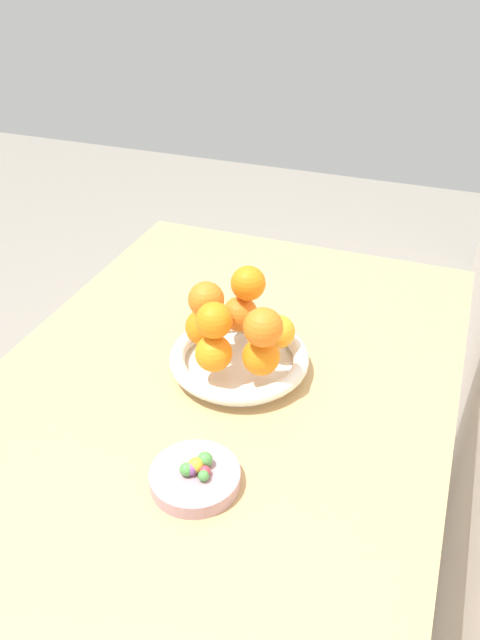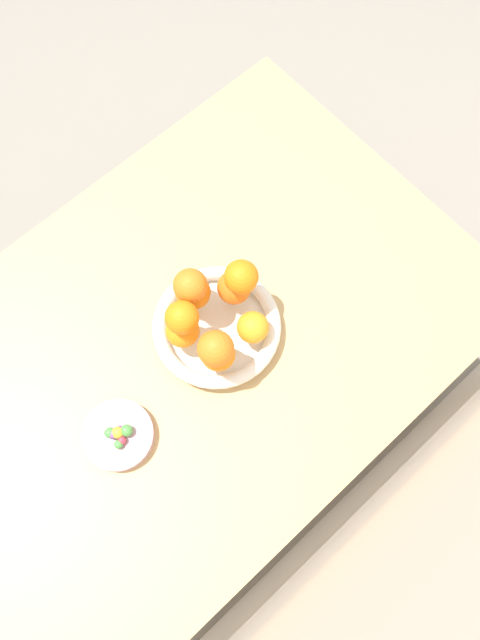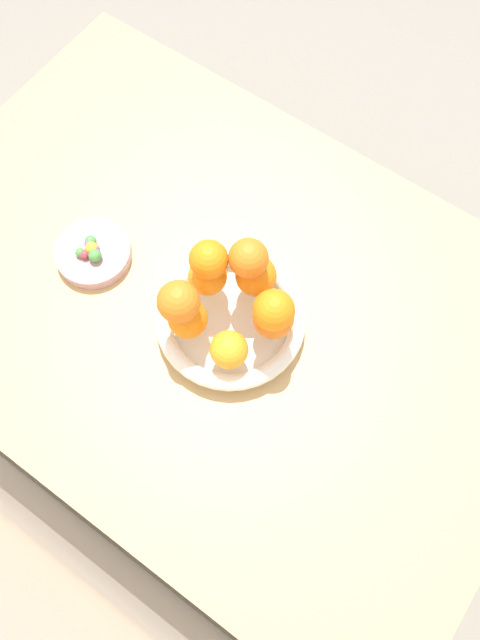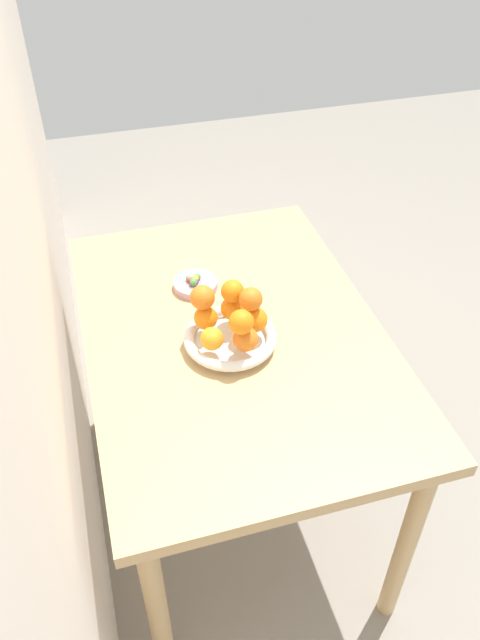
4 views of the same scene
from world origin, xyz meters
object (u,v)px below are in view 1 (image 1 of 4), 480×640
object	(u,v)px
dining_table	(217,425)
candy_ball_2	(197,463)
candy_ball_5	(205,460)
candy_ball_1	(205,471)
fruit_bowl	(239,360)
orange_4	(204,327)
orange_5	(248,283)
candy_ball_4	(191,469)
orange_2	(278,332)
orange_8	(206,299)
orange_1	(261,357)
candy_ball_6	(196,465)
orange_7	(263,327)
orange_3	(242,314)
candy_ball_0	(204,476)
orange_6	(214,322)
orange_0	(214,353)
candy_ball_3	(186,469)

from	to	relation	value
dining_table	candy_ball_2	size ratio (longest dim) A/B	66.79
candy_ball_2	candy_ball_5	xyz separation A→B (m)	(-0.01, 0.01, 0.00)
candy_ball_2	candy_ball_1	bearing A→B (deg)	62.19
fruit_bowl	dining_table	bearing A→B (deg)	-22.53
dining_table	orange_4	distance (m)	0.17
fruit_bowl	orange_5	world-z (taller)	orange_5
fruit_bowl	candy_ball_4	xyz separation A→B (m)	(0.26, 0.03, 0.01)
orange_2	orange_8	xyz separation A→B (m)	(0.04, -0.11, 0.06)
orange_4	candy_ball_5	world-z (taller)	orange_4
orange_2	candy_ball_1	size ratio (longest dim) A/B	3.79
fruit_bowl	orange_4	size ratio (longest dim) A/B	3.68
orange_1	orange_4	distance (m)	0.12
candy_ball_6	orange_7	bearing A→B (deg)	173.40
orange_1	orange_3	bearing A→B (deg)	-145.94
candy_ball_0	candy_ball_1	size ratio (longest dim) A/B	1.02
fruit_bowl	orange_3	world-z (taller)	orange_3
orange_6	candy_ball_5	bearing A→B (deg)	18.03
orange_3	orange_6	bearing A→B (deg)	-1.11
orange_2	orange_0	bearing A→B (deg)	-38.70
orange_1	candy_ball_0	world-z (taller)	orange_1
orange_4	candy_ball_3	size ratio (longest dim) A/B	3.41
orange_5	dining_table	bearing A→B (deg)	-5.87
orange_2	orange_8	size ratio (longest dim) A/B	0.97
orange_8	candy_ball_2	world-z (taller)	orange_8
fruit_bowl	orange_7	xyz separation A→B (m)	(0.05, 0.06, 0.11)
candy_ball_4	candy_ball_0	bearing A→B (deg)	78.11
orange_6	orange_8	distance (m)	0.06
candy_ball_5	candy_ball_0	bearing A→B (deg)	18.94
orange_7	orange_6	bearing A→B (deg)	-83.58
candy_ball_0	orange_8	bearing A→B (deg)	-158.36
orange_8	candy_ball_0	bearing A→B (deg)	21.64
orange_8	candy_ball_2	size ratio (longest dim) A/B	3.58
orange_6	candy_ball_1	world-z (taller)	orange_6
orange_5	candy_ball_6	size ratio (longest dim) A/B	2.80
dining_table	candy_ball_4	xyz separation A→B (m)	(0.21, 0.05, 0.12)
orange_0	candy_ball_6	world-z (taller)	orange_0
candy_ball_6	candy_ball_0	bearing A→B (deg)	54.48
orange_3	orange_7	bearing A→B (deg)	34.08
dining_table	orange_7	bearing A→B (deg)	94.04
orange_6	candy_ball_0	world-z (taller)	orange_6
orange_2	candy_ball_5	world-z (taller)	orange_2
orange_7	candy_ball_0	distance (m)	0.24
orange_0	candy_ball_3	bearing A→B (deg)	12.00
orange_6	candy_ball_5	distance (m)	0.22
orange_1	candy_ball_3	distance (m)	0.23
dining_table	orange_8	distance (m)	0.23
orange_6	candy_ball_5	xyz separation A→B (m)	(0.18, 0.06, -0.10)
fruit_bowl	orange_3	distance (m)	0.08
fruit_bowl	candy_ball_0	size ratio (longest dim) A/B	15.19
candy_ball_6	candy_ball_3	bearing A→B (deg)	-41.69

